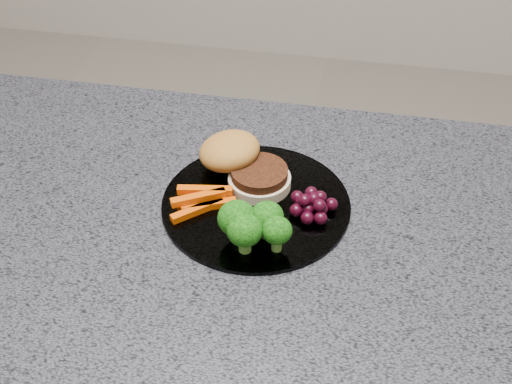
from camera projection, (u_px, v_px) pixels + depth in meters
countertop at (209, 232)px, 0.97m from camera, size 1.20×0.60×0.04m
plate at (256, 205)px, 0.98m from camera, size 0.26×0.26×0.01m
burger at (240, 163)px, 1.01m from camera, size 0.17×0.15×0.05m
carrot_sticks at (202, 200)px, 0.97m from camera, size 0.09×0.08×0.02m
broccoli at (252, 224)px, 0.90m from camera, size 0.10×0.07×0.06m
grape_bunch at (312, 205)px, 0.96m from camera, size 0.07×0.06×0.03m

